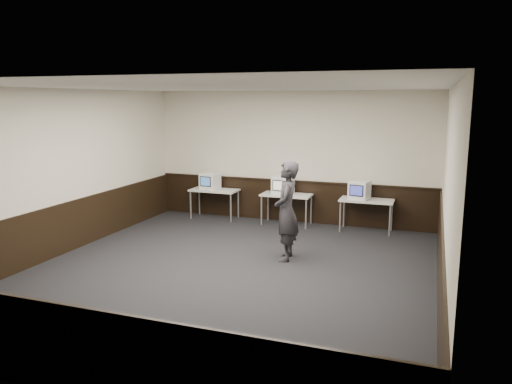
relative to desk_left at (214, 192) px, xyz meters
The scene contains 18 objects.
floor 4.13m from the desk_left, 62.18° to the right, with size 8.00×8.00×0.00m, color black.
ceiling 4.79m from the desk_left, 62.18° to the right, with size 8.00×8.00×0.00m, color white.
back_wall 2.15m from the desk_left, 11.89° to the left, with size 7.00×7.00×0.00m, color silver.
front_wall 7.89m from the desk_left, 75.96° to the right, with size 7.00×7.00×0.00m, color silver.
left_wall 4.05m from the desk_left, 113.96° to the right, with size 8.00×8.00×0.00m, color silver.
right_wall 6.56m from the desk_left, 33.69° to the right, with size 8.00×8.00×0.00m, color silver.
wainscot_back 1.95m from the desk_left, 11.31° to the left, with size 6.98×0.04×1.00m, color black.
wainscot_front 7.82m from the desk_left, 75.93° to the right, with size 6.98×0.04×1.00m, color black.
wainscot_left 3.94m from the desk_left, 113.70° to the right, with size 0.04×7.98×1.00m, color black.
wainscot_right 6.48m from the desk_left, 33.79° to the right, with size 0.04×7.98×1.00m, color black.
wainscot_rail 1.96m from the desk_left, 10.73° to the left, with size 6.98×0.06×0.04m, color black.
desk_left is the anchor object (origin of this frame).
desk_center 1.90m from the desk_left, ahead, with size 1.20×0.60×0.75m.
desk_right 3.80m from the desk_left, ahead, with size 1.20×0.60×0.75m.
emac_left 0.30m from the desk_left, behind, with size 0.46×0.49×0.42m.
emac_center 1.83m from the desk_left, ahead, with size 0.50×0.52×0.43m.
emac_right 3.64m from the desk_left, ahead, with size 0.50×0.52×0.43m.
person 3.69m from the desk_left, 44.06° to the right, with size 0.68×0.45×1.87m, color #28262C.
Camera 1 is at (3.28, -7.71, 3.00)m, focal length 35.00 mm.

